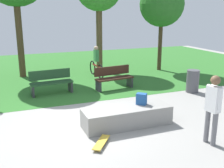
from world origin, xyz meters
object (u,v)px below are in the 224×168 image
skater_performing_trick (213,105)px  cyclist_on_bicycle (96,64)px  backpack_on_ledge (141,99)px  park_bench_far_left (51,82)px  concrete_ledge (127,116)px  park_bench_near_lamppost (114,77)px  tree_young_birch (162,5)px  trash_bin (193,81)px  skateboard_by_ledge (101,142)px

skater_performing_trick → cyclist_on_bicycle: (-0.35, 7.63, -0.35)m
backpack_on_ledge → cyclist_on_bicycle: size_ratio=0.18×
park_bench_far_left → cyclist_on_bicycle: 3.29m
concrete_ledge → park_bench_near_lamppost: (1.04, 3.59, 0.22)m
park_bench_far_left → tree_young_birch: 7.24m
trash_bin → park_bench_far_left: bearing=160.9°
skater_performing_trick → park_bench_near_lamppost: bearing=94.0°
backpack_on_ledge → park_bench_far_left: size_ratio=0.20×
skateboard_by_ledge → tree_young_birch: size_ratio=0.17×
backpack_on_ledge → skater_performing_trick: skater_performing_trick is taller
skater_performing_trick → cyclist_on_bicycle: skater_performing_trick is taller
skateboard_by_ledge → park_bench_near_lamppost: size_ratio=0.46×
concrete_ledge → cyclist_on_bicycle: bearing=79.9°
concrete_ledge → skater_performing_trick: bearing=-50.6°
skateboard_by_ledge → tree_young_birch: bearing=50.5°
park_bench_near_lamppost → backpack_on_ledge: bearing=-98.9°
concrete_ledge → tree_young_birch: (4.72, 6.14, 3.16)m
backpack_on_ledge → skater_performing_trick: size_ratio=0.19×
park_bench_near_lamppost → cyclist_on_bicycle: 2.34m
backpack_on_ledge → trash_bin: bearing=-107.4°
concrete_ledge → skater_performing_trick: 2.33m
trash_bin → cyclist_on_bicycle: bearing=124.4°
park_bench_far_left → concrete_ledge: bearing=-69.0°
park_bench_far_left → cyclist_on_bicycle: bearing=40.0°
backpack_on_ledge → tree_young_birch: bearing=-82.8°
tree_young_birch → park_bench_near_lamppost: bearing=-145.2°
backpack_on_ledge → cyclist_on_bicycle: bearing=-53.3°
park_bench_far_left → park_bench_near_lamppost: (2.50, -0.22, 0.00)m
trash_bin → skater_performing_trick: bearing=-122.1°
skateboard_by_ledge → park_bench_near_lamppost: bearing=64.8°
concrete_ledge → park_bench_far_left: (-1.46, 3.81, 0.22)m
park_bench_near_lamppost → cyclist_on_bicycle: size_ratio=0.90×
trash_bin → cyclist_on_bicycle: size_ratio=0.49×
concrete_ledge → park_bench_far_left: bearing=111.0°
park_bench_far_left → trash_bin: size_ratio=1.85×
skater_performing_trick → cyclist_on_bicycle: bearing=92.6°
backpack_on_ledge → cyclist_on_bicycle: 5.86m
cyclist_on_bicycle → park_bench_near_lamppost: bearing=-90.4°
skateboard_by_ledge → cyclist_on_bicycle: bearing=72.7°
backpack_on_ledge → park_bench_near_lamppost: size_ratio=0.19×
concrete_ledge → skater_performing_trick: size_ratio=1.47×
skateboard_by_ledge → park_bench_near_lamppost: park_bench_near_lamppost is taller
concrete_ledge → backpack_on_ledge: 0.65m
backpack_on_ledge → park_bench_far_left: (-1.96, 3.71, -0.20)m
skateboard_by_ledge → park_bench_far_left: size_ratio=0.46×
backpack_on_ledge → trash_bin: (3.25, 1.91, -0.24)m
skater_performing_trick → park_bench_near_lamppost: (-0.37, 5.30, -0.50)m
skateboard_by_ledge → tree_young_birch: tree_young_birch is taller
concrete_ledge → backpack_on_ledge: backpack_on_ledge is taller
trash_bin → concrete_ledge: bearing=-151.8°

